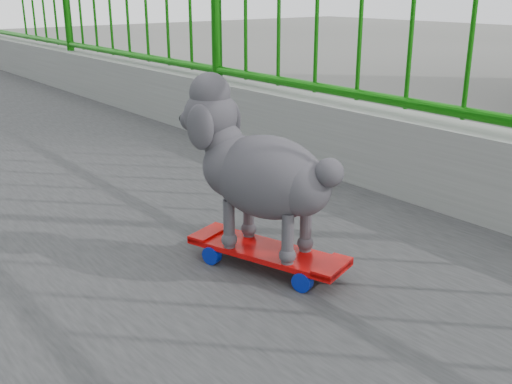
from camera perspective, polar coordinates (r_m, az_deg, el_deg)
The scene contains 2 objects.
skateboard at distance 1.72m, azimuth 1.05°, elevation -5.89°, with size 0.27×0.49×0.06m.
poodle at distance 1.64m, azimuth 0.28°, elevation 2.32°, with size 0.31×0.51×0.44m.
Camera 1 is at (-0.47, 1.33, 7.77)m, focal length 42.00 mm.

